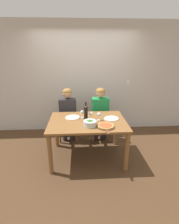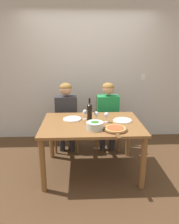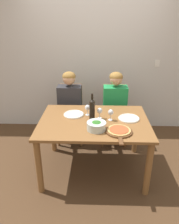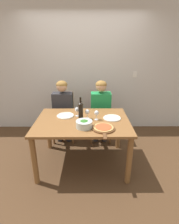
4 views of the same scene
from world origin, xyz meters
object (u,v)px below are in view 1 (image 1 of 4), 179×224
person_woman (68,110)px  chair_right (99,117)px  wine_glass_left (82,113)px  wine_glass_right (99,115)px  dinner_plate_right (111,118)px  wine_glass_centre (91,114)px  chair_left (69,117)px  wine_bottle (86,113)px  person_man (100,109)px  dinner_plate_left (73,117)px  broccoli_bowl (90,123)px  pizza_on_board (106,126)px

person_woman → chair_right: bearing=8.9°
wine_glass_left → wine_glass_right: size_ratio=1.00×
dinner_plate_right → wine_glass_centre: (-0.39, 0.00, 0.10)m
chair_left → person_woman: size_ratio=0.79×
wine_glass_right → wine_glass_centre: size_ratio=1.00×
wine_glass_left → chair_left: bearing=114.2°
chair_left → wine_bottle: size_ratio=2.78×
person_man → chair_right: bearing=90.0°
chair_right → person_man: person_man is taller
dinner_plate_right → wine_glass_left: size_ratio=1.84×
chair_right → dinner_plate_left: 0.97m
person_man → broccoli_bowl: size_ratio=5.32×
chair_right → broccoli_bowl: chair_right is taller
person_woman → person_man: bearing=0.0°
wine_glass_left → broccoli_bowl: bearing=-73.2°
person_man → dinner_plate_right: 0.70m
chair_right → wine_bottle: size_ratio=2.78×
wine_glass_centre → wine_glass_left: bearing=148.4°
person_man → broccoli_bowl: (-0.30, -0.99, 0.08)m
wine_glass_centre → broccoli_bowl: bearing=-97.7°
wine_bottle → wine_glass_right: wine_bottle is taller
broccoli_bowl → wine_glass_left: (-0.12, 0.41, 0.05)m
pizza_on_board → wine_bottle: bearing=132.5°
pizza_on_board → wine_glass_right: (-0.08, 0.32, 0.09)m
wine_glass_left → wine_glass_centre: 0.19m
person_man → wine_glass_left: 0.73m
dinner_plate_right → pizza_on_board: 0.40m
pizza_on_board → wine_glass_right: wine_glass_right is taller
chair_right → wine_glass_right: (-0.12, -0.84, 0.36)m
wine_bottle → broccoli_bowl: bearing=-78.8°
broccoli_bowl → dinner_plate_left: size_ratio=0.83×
pizza_on_board → wine_glass_left: (-0.39, 0.47, 0.09)m
chair_right → person_woman: size_ratio=0.79×
pizza_on_board → dinner_plate_right: bearing=65.7°
chair_right → person_man: size_ratio=0.79×
person_woman → wine_glass_right: size_ratio=8.17×
chair_right → wine_glass_centre: chair_right is taller
wine_glass_left → wine_glass_centre: bearing=-31.6°
chair_left → broccoli_bowl: (0.44, -1.11, 0.31)m
dinner_plate_right → wine_glass_left: 0.57m
wine_glass_centre → person_man: bearing=69.3°
person_woman → dinner_plate_left: bearing=-77.9°
chair_left → wine_glass_left: (0.31, -0.70, 0.36)m
wine_bottle → person_man: bearing=62.8°
dinner_plate_right → wine_glass_right: 0.27m
person_man → person_woman: bearing=180.0°
dinner_plate_right → wine_bottle: bearing=-178.6°
wine_glass_centre → chair_right: bearing=72.1°
dinner_plate_left → dinner_plate_right: 0.75m
dinner_plate_left → broccoli_bowl: bearing=-52.6°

